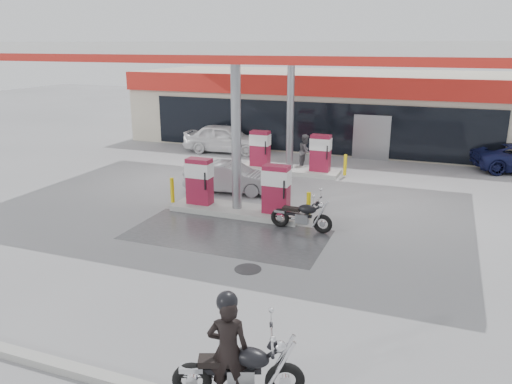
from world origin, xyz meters
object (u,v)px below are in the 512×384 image
Objects in this scene: pump_island_far at (290,157)px; parked_car_left at (217,129)px; biker_main at (228,350)px; sedan_white at (225,138)px; pump_island_near at (237,193)px; hatchback_silver at (230,178)px; parked_motorcycle at (302,216)px; attendant at (305,151)px; main_motorcycle at (241,372)px.

pump_island_far is 8.75m from parked_car_left.
sedan_white is (-7.96, 17.50, -0.16)m from biker_main.
pump_island_near is 13.58m from parked_car_left.
hatchback_silver is 11.07m from parked_car_left.
parked_motorcycle is (2.52, -0.80, -0.26)m from pump_island_near.
parked_motorcycle is at bearing -166.22° from attendant.
attendant is 0.36× the size of parked_car_left.
main_motorcycle is (3.68, -8.52, -0.22)m from pump_island_near.
attendant is (4.91, -1.91, 0.04)m from sedan_white.
pump_island_far is 1.18× the size of sedan_white.
pump_island_near is 2.52m from hatchback_silver.
attendant is at bearing -107.44° from parked_car_left.
sedan_white reaches higher than parked_motorcycle.
main_motorcycle is at bearing -160.31° from sedan_white.
biker_main is 1.15× the size of attendant.
pump_island_near is at bearing 92.51° from main_motorcycle.
main_motorcycle is at bearing -169.31° from attendant.
biker_main is at bearing -79.94° from parked_motorcycle.
pump_island_near is 9.96m from sedan_white.
attendant is at bearing -99.37° from biker_main.
main_motorcycle is 11.79m from hatchback_silver.
attendant is (-3.23, 15.52, 0.30)m from main_motorcycle.
pump_island_far is 2.57× the size of parked_motorcycle.
biker_main is at bearing -160.90° from sedan_white.
pump_island_near reaches higher than hatchback_silver.
pump_island_near is at bearing -133.23° from parked_car_left.
attendant is (-3.05, 15.59, -0.11)m from biker_main.
sedan_white is at bearing -85.98° from biker_main.
pump_island_far is at bearing 90.00° from pump_island_near.
hatchback_silver is (-1.22, 2.20, -0.14)m from pump_island_near.
parked_car_left reaches higher than parked_motorcycle.
parked_motorcycle is 15.58m from parked_car_left.
hatchback_silver is (-4.90, 10.72, 0.08)m from main_motorcycle.
main_motorcycle is 1.04× the size of parked_motorcycle.
biker_main reaches higher than pump_island_far.
main_motorcycle is 0.47× the size of sedan_white.
pump_island_near reaches higher than main_motorcycle.
biker_main is at bearing -67.83° from pump_island_near.
parked_car_left is (-1.91, 3.09, -0.10)m from sedan_white.
pump_island_far is at bearing 113.21° from parked_motorcycle.
biker_main is 11.78m from hatchback_silver.
pump_island_near is at bearing -158.76° from sedan_white.
attendant is at bearing 86.32° from pump_island_near.
pump_island_near is at bearing -90.00° from pump_island_far.
hatchback_silver is at bearing -159.55° from sedan_white.
attendant reaches higher than sedan_white.
pump_island_near is 1.18× the size of sedan_white.
pump_island_near is 2.85× the size of biker_main.
main_motorcycle is 0.46m from biker_main.
biker_main is 0.41× the size of parked_car_left.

